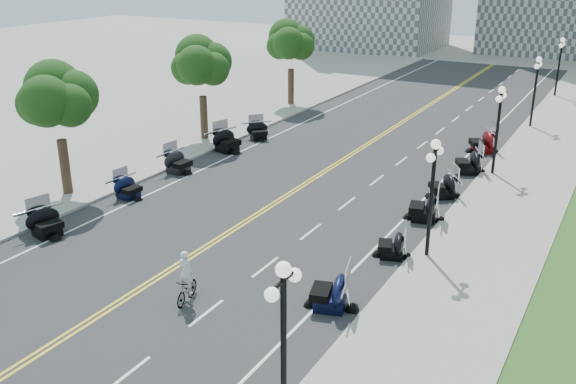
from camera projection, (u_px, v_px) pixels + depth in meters
The scene contains 45 objects.
ground at pixel (201, 250), 27.25m from camera, with size 160.00×160.00×0.00m, color gray.
road at pixel (309, 181), 35.43m from camera, with size 16.00×90.00×0.01m, color #333335.
centerline_yellow_a at pixel (307, 181), 35.48m from camera, with size 0.12×90.00×0.00m, color yellow.
centerline_yellow_b at pixel (311, 182), 35.37m from camera, with size 0.12×90.00×0.00m, color yellow.
edge_line_north at pixel (421, 202), 32.50m from camera, with size 0.12×90.00×0.00m, color white.
edge_line_south at pixel (214, 164), 38.35m from camera, with size 0.12×90.00×0.00m, color white.
lane_dash_4 at pixel (128, 374), 19.25m from camera, with size 0.12×2.00×0.00m, color white.
lane_dash_5 at pixel (206, 313), 22.52m from camera, with size 0.12×2.00×0.00m, color white.
lane_dash_6 at pixel (265, 267), 25.79m from camera, with size 0.12×2.00×0.00m, color white.
lane_dash_7 at pixel (311, 232), 29.06m from camera, with size 0.12×2.00×0.00m, color white.
lane_dash_8 at pixel (347, 203), 32.33m from camera, with size 0.12×2.00×0.00m, color white.
lane_dash_9 at pixel (377, 180), 35.60m from camera, with size 0.12×2.00×0.00m, color white.
lane_dash_10 at pixel (401, 161), 38.86m from camera, with size 0.12×2.00×0.00m, color white.
lane_dash_11 at pixel (422, 145), 42.13m from camera, with size 0.12×2.00×0.00m, color white.
lane_dash_12 at pixel (440, 131), 45.40m from camera, with size 0.12×2.00×0.00m, color white.
lane_dash_13 at pixel (456, 119), 48.67m from camera, with size 0.12×2.00×0.00m, color white.
lane_dash_14 at pixel (469, 108), 51.94m from camera, with size 0.12×2.00×0.00m, color white.
lane_dash_15 at pixel (481, 99), 55.21m from camera, with size 0.12×2.00×0.00m, color white.
lane_dash_16 at pixel (491, 91), 58.48m from camera, with size 0.12×2.00×0.00m, color white.
lane_dash_17 at pixel (501, 84), 61.75m from camera, with size 0.12×2.00×0.00m, color white.
lane_dash_18 at pixel (509, 77), 65.02m from camera, with size 0.12×2.00×0.00m, color white.
lane_dash_19 at pixel (517, 71), 68.29m from camera, with size 0.12×2.00×0.00m, color white.
sidewalk_north at pixel (504, 216), 30.60m from camera, with size 5.00×90.00×0.15m, color #9E9991.
sidewalk_south at pixel (161, 153), 40.20m from camera, with size 5.00×90.00×0.15m, color #9E9991.
street_lamp_1 at pixel (284, 352), 15.87m from camera, with size 0.50×1.20×4.90m, color black, non-canonical shape.
street_lamp_2 at pixel (431, 199), 25.68m from camera, with size 0.50×1.20×4.90m, color black, non-canonical shape.
street_lamp_3 at pixel (497, 131), 35.49m from camera, with size 0.50×1.20×4.90m, color black, non-canonical shape.
street_lamp_4 at pixel (535, 92), 45.30m from camera, with size 0.50×1.20×4.90m, color black, non-canonical shape.
street_lamp_5 at pixel (559, 67), 55.11m from camera, with size 0.50×1.20×4.90m, color black, non-canonical shape.
tree_2 at pixel (57, 106), 31.79m from camera, with size 4.80×4.80×9.20m, color #235619, non-canonical shape.
tree_3 at pixel (202, 69), 41.60m from camera, with size 4.80×4.80×9.20m, color #235619, non-canonical shape.
tree_4 at pixel (291, 47), 51.40m from camera, with size 4.80×4.80×9.20m, color #235619, non-canonical shape.
motorcycle_n_5 at pixel (330, 290), 22.60m from camera, with size 2.10×2.10×1.47m, color black, non-canonical shape.
motorcycle_n_6 at pixel (392, 243), 26.45m from camera, with size 1.77×1.77×1.24m, color black, non-canonical shape.
motorcycle_n_7 at pixel (424, 205), 30.08m from camera, with size 2.12×2.12×1.49m, color black, non-canonical shape.
motorcycle_n_8 at pixel (443, 184), 32.92m from camera, with size 2.01×2.01×1.41m, color black, non-canonical shape.
motorcycle_n_9 at pixel (469, 161), 36.52m from camera, with size 2.12×2.12×1.48m, color black, non-canonical shape.
motorcycle_n_10 at pixel (482, 140), 40.33m from camera, with size 2.22×2.22×1.55m, color #590A0C, non-canonical shape.
motorcycle_s_5 at pixel (46, 221), 28.43m from camera, with size 2.01×2.01×1.41m, color black, non-canonical shape.
motorcycle_s_6 at pixel (128, 187), 32.84m from camera, with size 1.78×1.78×1.25m, color black, non-canonical shape.
motorcycle_s_7 at pixel (178, 161), 36.65m from camera, with size 2.01×2.01×1.41m, color black, non-canonical shape.
motorcycle_s_8 at pixel (227, 140), 40.48m from camera, with size 2.23×2.23×1.56m, color black, non-canonical shape.
motorcycle_s_9 at pixel (258, 130), 43.19m from camera, with size 1.87×1.87×1.31m, color black, non-canonical shape.
bicycle at pixel (187, 290), 23.11m from camera, with size 0.45×1.60×0.96m, color #A51414.
cyclist_rider at pixel (185, 257), 22.65m from camera, with size 0.61×0.40×1.67m, color white.
Camera 1 is at (15.26, -19.70, 11.90)m, focal length 40.00 mm.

